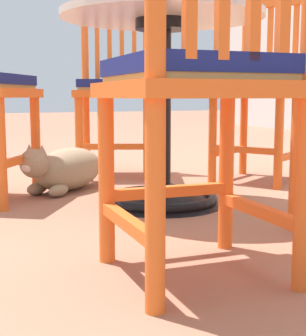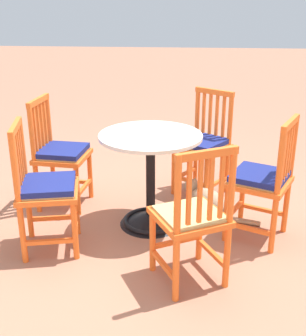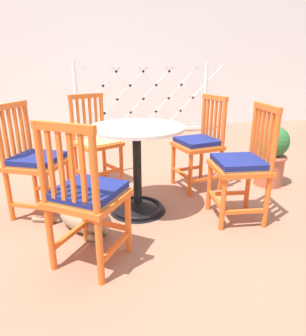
% 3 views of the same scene
% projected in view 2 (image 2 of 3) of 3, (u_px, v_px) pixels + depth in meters
% --- Properties ---
extents(ground_plane, '(24.00, 24.00, 0.00)m').
position_uv_depth(ground_plane, '(140.00, 227.00, 3.48)').
color(ground_plane, '#A36B51').
extents(cafe_table, '(0.76, 0.76, 0.73)m').
position_uv_depth(cafe_table, '(151.00, 190.00, 3.44)').
color(cafe_table, black).
rests_on(cafe_table, ground_plane).
extents(orange_chair_by_planter, '(0.56, 0.56, 0.91)m').
position_uv_depth(orange_chair_by_planter, '(203.00, 145.00, 3.94)').
color(orange_chair_by_planter, orange).
rests_on(orange_chair_by_planter, ground_plane).
extents(orange_chair_at_corner, '(0.44, 0.44, 0.91)m').
position_uv_depth(orange_chair_at_corner, '(60.00, 155.00, 3.71)').
color(orange_chair_at_corner, orange).
rests_on(orange_chair_at_corner, ground_plane).
extents(orange_chair_near_fence, '(0.47, 0.47, 0.91)m').
position_uv_depth(orange_chair_near_fence, '(45.00, 190.00, 3.05)').
color(orange_chair_near_fence, orange).
rests_on(orange_chair_near_fence, ground_plane).
extents(orange_chair_facing_out, '(0.54, 0.54, 0.91)m').
position_uv_depth(orange_chair_facing_out, '(192.00, 219.00, 2.69)').
color(orange_chair_facing_out, orange).
rests_on(orange_chair_facing_out, ground_plane).
extents(orange_chair_tucked_in, '(0.53, 0.53, 0.91)m').
position_uv_depth(orange_chair_tucked_in, '(262.00, 181.00, 3.19)').
color(orange_chair_tucked_in, orange).
rests_on(orange_chair_tucked_in, ground_plane).
extents(tabby_cat, '(0.60, 0.49, 0.23)m').
position_uv_depth(tabby_cat, '(208.00, 200.00, 3.71)').
color(tabby_cat, '#9E896B').
rests_on(tabby_cat, ground_plane).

